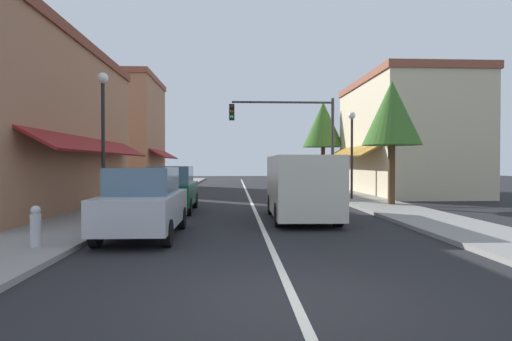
# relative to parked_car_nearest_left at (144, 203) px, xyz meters

# --- Properties ---
(ground_plane) EXTENTS (80.00, 80.00, 0.00)m
(ground_plane) POSITION_rel_parked_car_nearest_left_xyz_m (3.12, 12.76, -0.88)
(ground_plane) COLOR black
(sidewalk_left) EXTENTS (2.60, 56.00, 0.12)m
(sidewalk_left) POSITION_rel_parked_car_nearest_left_xyz_m (-2.38, 12.76, -0.82)
(sidewalk_left) COLOR gray
(sidewalk_left) RESTS_ON ground
(sidewalk_right) EXTENTS (2.60, 56.00, 0.12)m
(sidewalk_right) POSITION_rel_parked_car_nearest_left_xyz_m (8.62, 12.76, -0.82)
(sidewalk_right) COLOR gray
(sidewalk_right) RESTS_ON ground
(lane_center_stripe) EXTENTS (0.14, 52.00, 0.01)m
(lane_center_stripe) POSITION_rel_parked_car_nearest_left_xyz_m (3.12, 12.76, -0.88)
(lane_center_stripe) COLOR silver
(lane_center_stripe) RESTS_ON ground
(storefront_left_block) EXTENTS (6.99, 14.20, 6.89)m
(storefront_left_block) POSITION_rel_parked_car_nearest_left_xyz_m (-6.52, 6.76, 2.57)
(storefront_left_block) COLOR #9E6B4C
(storefront_left_block) RESTS_ON ground
(storefront_right_block) EXTENTS (6.89, 10.20, 6.98)m
(storefront_right_block) POSITION_rel_parked_car_nearest_left_xyz_m (12.70, 14.76, 2.62)
(storefront_right_block) COLOR beige
(storefront_right_block) RESTS_ON ground
(storefront_far_left) EXTENTS (5.98, 8.20, 8.46)m
(storefront_far_left) POSITION_rel_parked_car_nearest_left_xyz_m (-6.02, 22.76, 3.36)
(storefront_far_left) COLOR #9E6B4C
(storefront_far_left) RESTS_ON ground
(parked_car_nearest_left) EXTENTS (1.79, 4.10, 1.77)m
(parked_car_nearest_left) POSITION_rel_parked_car_nearest_left_xyz_m (0.00, 0.00, 0.00)
(parked_car_nearest_left) COLOR #B7BABF
(parked_car_nearest_left) RESTS_ON ground
(parked_car_second_left) EXTENTS (1.81, 4.11, 1.77)m
(parked_car_second_left) POSITION_rel_parked_car_nearest_left_xyz_m (-0.14, 5.82, 0.00)
(parked_car_second_left) COLOR #0F4C33
(parked_car_second_left) RESTS_ON ground
(van_in_lane) EXTENTS (2.06, 5.21, 2.12)m
(van_in_lane) POSITION_rel_parked_car_nearest_left_xyz_m (4.52, 3.18, 0.27)
(van_in_lane) COLOR beige
(van_in_lane) RESTS_ON ground
(traffic_signal_mast_arm) EXTENTS (5.99, 0.50, 5.59)m
(traffic_signal_mast_arm) POSITION_rel_parked_car_nearest_left_xyz_m (5.79, 13.31, 3.00)
(traffic_signal_mast_arm) COLOR #333333
(traffic_signal_mast_arm) RESTS_ON ground
(street_lamp_left_near) EXTENTS (0.36, 0.36, 4.89)m
(street_lamp_left_near) POSITION_rel_parked_car_nearest_left_xyz_m (-2.06, 3.54, 2.41)
(street_lamp_left_near) COLOR black
(street_lamp_left_near) RESTS_ON ground
(street_lamp_right_mid) EXTENTS (0.36, 0.36, 4.43)m
(street_lamp_right_mid) POSITION_rel_parked_car_nearest_left_xyz_m (8.12, 10.07, 2.14)
(street_lamp_right_mid) COLOR black
(street_lamp_right_mid) RESTS_ON ground
(tree_right_near) EXTENTS (2.52, 2.52, 5.44)m
(tree_right_near) POSITION_rel_parked_car_nearest_left_xyz_m (9.06, 7.18, 3.13)
(tree_right_near) COLOR #4C331E
(tree_right_near) RESTS_ON ground
(tree_right_far) EXTENTS (3.02, 3.02, 6.40)m
(tree_right_far) POSITION_rel_parked_car_nearest_left_xyz_m (8.82, 20.35, 3.83)
(tree_right_far) COLOR #4C331E
(tree_right_far) RESTS_ON ground
(fire_hydrant) EXTENTS (0.22, 0.22, 0.87)m
(fire_hydrant) POSITION_rel_parked_car_nearest_left_xyz_m (-1.88, -1.79, -0.33)
(fire_hydrant) COLOR #B2B2B7
(fire_hydrant) RESTS_ON ground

